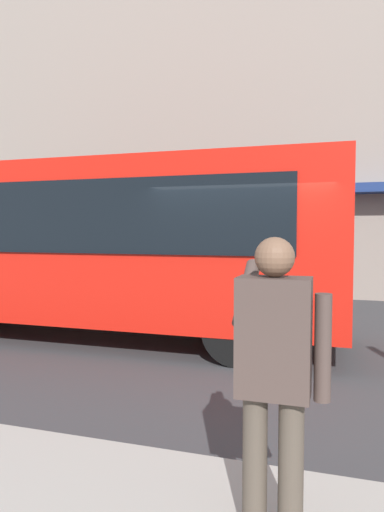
{
  "coord_description": "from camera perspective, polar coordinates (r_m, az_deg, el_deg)",
  "views": [
    {
      "loc": [
        -1.25,
        6.82,
        1.88
      ],
      "look_at": [
        1.17,
        -0.87,
        1.44
      ],
      "focal_mm": 32.11,
      "sensor_mm": 36.0,
      "label": 1
    }
  ],
  "objects": [
    {
      "name": "pedestrian_photographer",
      "position": [
        2.64,
        10.23,
        -13.22
      ],
      "size": [
        0.53,
        0.52,
        1.7
      ],
      "color": "#4C4238",
      "rests_on": "sidewalk_curb"
    },
    {
      "name": "red_bus",
      "position": [
        8.47,
        -13.06,
        1.7
      ],
      "size": [
        9.05,
        2.54,
        3.08
      ],
      "color": "red",
      "rests_on": "ground_plane"
    },
    {
      "name": "ground_plane",
      "position": [
        7.18,
        6.99,
        -12.09
      ],
      "size": [
        60.0,
        60.0,
        0.0
      ],
      "primitive_type": "plane",
      "color": "#38383A"
    },
    {
      "name": "building_facade_far",
      "position": [
        14.27,
        12.52,
        19.76
      ],
      "size": [
        28.0,
        1.55,
        12.0
      ],
      "color": "gray",
      "rests_on": "ground_plane"
    }
  ]
}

